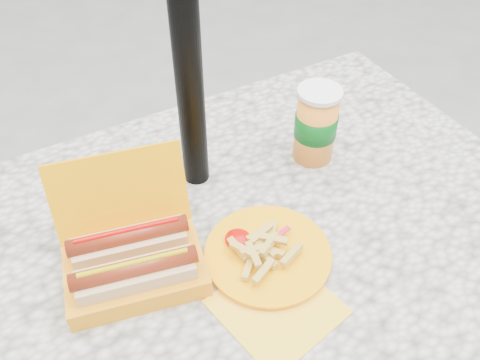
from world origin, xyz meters
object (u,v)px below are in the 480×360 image
hotdog_box (133,259)px  umbrella_pole (184,14)px  soda_cup (316,125)px  fries_plate (267,257)px

hotdog_box → umbrella_pole: bearing=53.0°
hotdog_box → soda_cup: (0.43, 0.11, 0.04)m
umbrella_pole → hotdog_box: bearing=-138.8°
hotdog_box → fries_plate: size_ratio=0.86×
fries_plate → soda_cup: soda_cup is taller
hotdog_box → fries_plate: 0.22m
umbrella_pole → fries_plate: size_ratio=7.23×
fries_plate → soda_cup: bearing=40.2°
umbrella_pole → fries_plate: 0.42m
hotdog_box → soda_cup: bearing=25.9°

